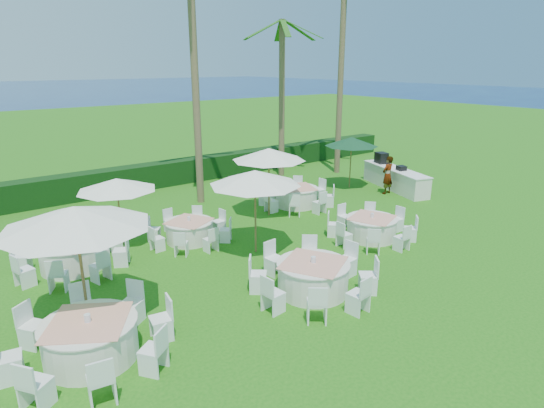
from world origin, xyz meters
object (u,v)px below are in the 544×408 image
(banquet_table_f, at_px, (296,196))
(staff_person, at_px, (388,175))
(banquet_table_d, at_px, (72,255))
(banquet_table_e, at_px, (189,230))
(umbrella_a, at_px, (75,217))
(banquet_table_b, at_px, (313,276))
(umbrella_d, at_px, (269,154))
(banquet_table_c, at_px, (371,227))
(buffet_table, at_px, (395,178))
(umbrella_green, at_px, (352,142))
(banquet_table_a, at_px, (90,339))
(umbrella_b, at_px, (255,178))
(umbrella_c, at_px, (117,184))

(banquet_table_f, distance_m, staff_person, 4.88)
(banquet_table_d, distance_m, banquet_table_e, 3.90)
(banquet_table_f, bearing_deg, umbrella_a, -157.26)
(banquet_table_b, xyz_separation_m, umbrella_d, (3.01, 5.99, 2.10))
(banquet_table_c, relative_size, umbrella_d, 1.06)
(umbrella_d, xyz_separation_m, buffet_table, (7.51, -0.46, -2.00))
(banquet_table_e, distance_m, banquet_table_f, 5.78)
(banquet_table_e, height_order, umbrella_green, umbrella_green)
(banquet_table_a, bearing_deg, buffet_table, 16.64)
(banquet_table_b, bearing_deg, banquet_table_c, 21.25)
(buffet_table, bearing_deg, umbrella_d, 176.48)
(banquet_table_a, xyz_separation_m, umbrella_green, (14.65, 6.38, 1.87))
(banquet_table_a, height_order, umbrella_a, umbrella_a)
(banquet_table_c, distance_m, banquet_table_f, 4.66)
(banquet_table_f, relative_size, umbrella_b, 1.12)
(umbrella_d, height_order, staff_person, umbrella_d)
(banquet_table_b, xyz_separation_m, buffet_table, (10.53, 5.53, 0.10))
(banquet_table_f, bearing_deg, buffet_table, -8.01)
(banquet_table_d, relative_size, umbrella_b, 1.12)
(umbrella_d, height_order, buffet_table, umbrella_d)
(banquet_table_a, distance_m, umbrella_d, 10.44)
(umbrella_c, bearing_deg, staff_person, -6.56)
(umbrella_green, bearing_deg, banquet_table_e, -170.59)
(banquet_table_c, bearing_deg, umbrella_green, 49.63)
(staff_person, bearing_deg, buffet_table, -165.71)
(umbrella_d, bearing_deg, banquet_table_e, -171.77)
(banquet_table_a, xyz_separation_m, banquet_table_c, (10.09, 1.02, -0.05))
(banquet_table_c, xyz_separation_m, banquet_table_f, (0.41, 4.64, 0.02))
(banquet_table_d, distance_m, umbrella_c, 2.74)
(umbrella_green, bearing_deg, umbrella_a, -160.83)
(banquet_table_d, bearing_deg, banquet_table_a, -100.40)
(umbrella_c, bearing_deg, banquet_table_b, -66.08)
(umbrella_b, relative_size, buffet_table, 0.65)
(banquet_table_b, xyz_separation_m, umbrella_green, (8.92, 7.06, 1.87))
(banquet_table_c, distance_m, umbrella_b, 4.78)
(umbrella_d, bearing_deg, banquet_table_b, -116.69)
(banquet_table_c, xyz_separation_m, umbrella_d, (-1.36, 4.29, 2.14))
(umbrella_a, bearing_deg, banquet_table_b, -21.10)
(banquet_table_b, bearing_deg, umbrella_green, 38.34)
(banquet_table_c, bearing_deg, umbrella_c, 146.12)
(staff_person, bearing_deg, banquet_table_f, -19.06)
(banquet_table_c, bearing_deg, banquet_table_b, -158.75)
(umbrella_a, bearing_deg, umbrella_d, 24.98)
(banquet_table_c, relative_size, banquet_table_e, 1.06)
(banquet_table_d, height_order, umbrella_a, umbrella_a)
(banquet_table_e, distance_m, staff_person, 10.44)
(umbrella_b, bearing_deg, banquet_table_a, -157.36)
(banquet_table_d, relative_size, umbrella_d, 1.12)
(banquet_table_f, bearing_deg, banquet_table_b, -127.00)
(umbrella_c, relative_size, umbrella_d, 0.90)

